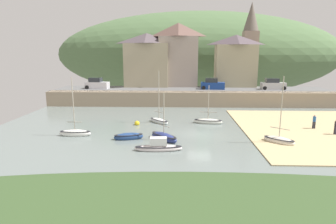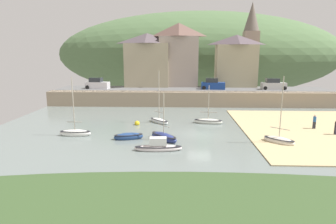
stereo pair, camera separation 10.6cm
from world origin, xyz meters
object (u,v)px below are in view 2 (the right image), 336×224
sailboat_far_left (279,140)px  mooring_buoy (137,123)px  sailboat_white_hull (159,121)px  parked_car_end_of_row (273,85)px  church_with_spire (251,43)px  rowboat_small_beached (164,137)px  parked_car_near_slipway (97,84)px  sailboat_nearest_shore (129,136)px  dinghy_open_wooden (75,133)px  waterfront_building_right (236,61)px  person_near_water (336,126)px  waterfront_building_left (147,60)px  motorboat_with_cabin (158,147)px  parked_car_by_wall (213,85)px  sailboat_tall_mast (208,121)px  waterfront_building_centre (179,55)px  person_on_slipway (315,121)px

sailboat_far_left → mooring_buoy: bearing=-163.9°
sailboat_white_hull → parked_car_end_of_row: sailboat_white_hull is taller
church_with_spire → parked_car_end_of_row: (2.31, -8.50, -7.45)m
rowboat_small_beached → parked_car_near_slipway: rowboat_small_beached is taller
mooring_buoy → sailboat_nearest_shore: bearing=-90.2°
dinghy_open_wooden → sailboat_white_hull: bearing=36.2°
waterfront_building_right → person_near_water: bearing=-76.2°
parked_car_near_slipway → person_near_water: parked_car_near_slipway is taller
sailboat_far_left → dinghy_open_wooden: size_ratio=1.04×
waterfront_building_left → motorboat_with_cabin: 31.85m
waterfront_building_left → parked_car_by_wall: size_ratio=2.33×
church_with_spire → parked_car_near_slipway: bearing=-163.5°
waterfront_building_right → church_with_spire: 6.31m
dinghy_open_wooden → sailboat_far_left: bearing=-5.0°
person_near_water → mooring_buoy: bearing=170.2°
parked_car_by_wall → motorboat_with_cabin: bearing=-101.0°
dinghy_open_wooden → sailboat_tall_mast: bearing=22.9°
mooring_buoy → waterfront_building_centre: bearing=77.0°
motorboat_with_cabin → church_with_spire: bearing=61.4°
dinghy_open_wooden → mooring_buoy: size_ratio=10.15×
person_on_slipway → sailboat_white_hull: bearing=171.9°
parked_car_near_slipway → mooring_buoy: bearing=-54.4°
motorboat_with_cabin → dinghy_open_wooden: dinghy_open_wooden is taller
motorboat_with_cabin → person_near_water: bearing=12.8°
church_with_spire → waterfront_building_left: bearing=-168.8°
motorboat_with_cabin → parked_car_end_of_row: 32.09m
waterfront_building_centre → person_near_water: (16.90, -25.14, -7.38)m
sailboat_tall_mast → sailboat_nearest_shore: size_ratio=1.56×
rowboat_small_beached → parked_car_by_wall: bearing=118.4°
person_on_slipway → person_near_water: same height
motorboat_with_cabin → mooring_buoy: 9.94m
person_on_slipway → mooring_buoy: person_on_slipway is taller
parked_car_by_wall → parked_car_end_of_row: bearing=5.4°
rowboat_small_beached → person_on_slipway: size_ratio=3.09×
waterfront_building_left → parked_car_end_of_row: 23.31m
dinghy_open_wooden → parked_car_end_of_row: size_ratio=1.56×
church_with_spire → sailboat_nearest_shore: bearing=-121.5°
sailboat_tall_mast → dinghy_open_wooden: dinghy_open_wooden is taller
waterfront_building_centre → sailboat_far_left: size_ratio=1.74×
sailboat_tall_mast → parked_car_end_of_row: bearing=60.7°
sailboat_tall_mast → person_on_slipway: size_ratio=3.06×
waterfront_building_centre → sailboat_nearest_shore: size_ratio=3.70×
sailboat_far_left → dinghy_open_wooden: 20.86m
sailboat_nearest_shore → parked_car_by_wall: (11.01, 22.84, 2.95)m
parked_car_by_wall → sailboat_far_left: bearing=-75.3°
sailboat_tall_mast → sailboat_white_hull: bearing=-170.9°
waterfront_building_centre → waterfront_building_right: 10.80m
person_on_slipway → person_near_water: bearing=-63.9°
parked_car_near_slipway → mooring_buoy: 19.62m
motorboat_with_cabin → parked_car_near_slipway: bearing=111.9°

